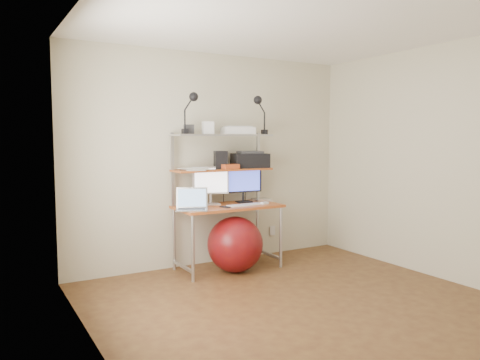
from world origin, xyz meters
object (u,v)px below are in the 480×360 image
object	(u,v)px
monitor_silver	(211,183)
exercise_ball	(235,244)
laptop	(192,205)
printer	(250,160)
monitor_black	(243,182)

from	to	relation	value
monitor_silver	exercise_ball	xyz separation A→B (m)	(0.15, -0.31, -0.68)
monitor_silver	laptop	world-z (taller)	monitor_silver
monitor_silver	printer	distance (m)	0.59
monitor_black	laptop	bearing A→B (deg)	-158.64
monitor_silver	monitor_black	world-z (taller)	monitor_black
monitor_black	laptop	size ratio (longest dim) A/B	1.14
monitor_silver	laptop	xyz separation A→B (m)	(-0.35, -0.25, -0.20)
monitor_silver	monitor_black	xyz separation A→B (m)	(0.42, -0.02, -0.01)
printer	exercise_ball	bearing A→B (deg)	-129.04
laptop	exercise_ball	xyz separation A→B (m)	(0.50, -0.06, -0.48)
exercise_ball	monitor_black	bearing A→B (deg)	46.16
laptop	exercise_ball	bearing A→B (deg)	19.98
laptop	exercise_ball	distance (m)	0.69
monitor_black	laptop	xyz separation A→B (m)	(-0.77, -0.23, -0.19)
printer	monitor_black	bearing A→B (deg)	-155.72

